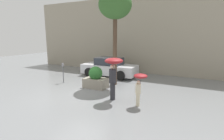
% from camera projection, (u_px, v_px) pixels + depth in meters
% --- Properties ---
extents(ground_plane, '(40.00, 40.00, 0.00)m').
position_uv_depth(ground_plane, '(81.00, 93.00, 9.15)').
color(ground_plane, slate).
extents(building_facade, '(18.00, 0.30, 6.00)m').
position_uv_depth(building_facade, '(127.00, 35.00, 14.28)').
color(building_facade, '#9E937F').
rests_on(building_facade, ground).
extents(planter_box, '(1.34, 0.83, 1.25)m').
position_uv_depth(planter_box, '(96.00, 79.00, 10.04)').
color(planter_box, gray).
rests_on(planter_box, ground).
extents(person_adult, '(0.82, 0.82, 1.99)m').
position_uv_depth(person_adult, '(113.00, 69.00, 7.90)').
color(person_adult, '#2D2D33').
rests_on(person_adult, ground).
extents(person_child, '(0.58, 0.58, 1.40)m').
position_uv_depth(person_child, '(140.00, 82.00, 7.32)').
color(person_child, beige).
rests_on(person_child, ground).
extents(parked_car_near, '(4.08, 1.91, 1.39)m').
position_uv_depth(parked_car_near, '(109.00, 68.00, 12.95)').
color(parked_car_near, silver).
rests_on(parked_car_near, ground).
extents(street_tree, '(1.91, 1.91, 5.51)m').
position_uv_depth(street_tree, '(115.00, 7.00, 9.94)').
color(street_tree, brown).
rests_on(street_tree, ground).
extents(parking_meter, '(0.14, 0.14, 1.27)m').
position_uv_depth(parking_meter, '(63.00, 69.00, 11.04)').
color(parking_meter, '#595B60').
rests_on(parking_meter, ground).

